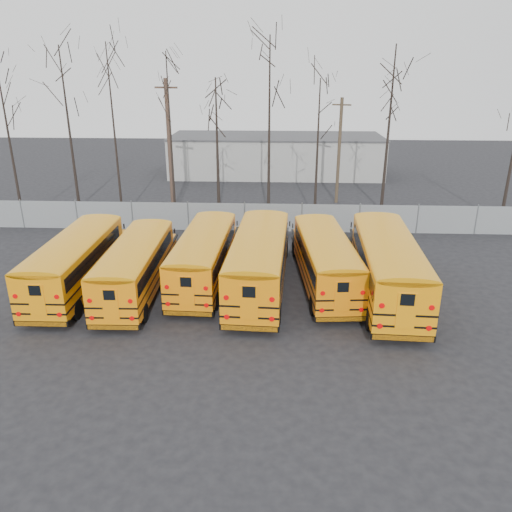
{
  "coord_description": "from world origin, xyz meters",
  "views": [
    {
      "loc": [
        2.38,
        -21.64,
        10.9
      ],
      "look_at": [
        1.23,
        2.78,
        1.6
      ],
      "focal_mm": 35.0,
      "sensor_mm": 36.0,
      "label": 1
    }
  ],
  "objects_px": {
    "bus_a": "(77,258)",
    "bus_d": "(260,257)",
    "bus_c": "(204,253)",
    "bus_f": "(387,261)",
    "bus_b": "(136,263)",
    "bus_e": "(325,256)",
    "utility_pole_left": "(169,145)",
    "utility_pole_right": "(339,150)"
  },
  "relations": [
    {
      "from": "bus_a",
      "to": "bus_b",
      "type": "bearing_deg",
      "value": -6.31
    },
    {
      "from": "bus_a",
      "to": "bus_d",
      "type": "bearing_deg",
      "value": 1.17
    },
    {
      "from": "bus_f",
      "to": "bus_a",
      "type": "bearing_deg",
      "value": -177.84
    },
    {
      "from": "bus_c",
      "to": "bus_f",
      "type": "height_order",
      "value": "bus_f"
    },
    {
      "from": "bus_d",
      "to": "utility_pole_left",
      "type": "relative_size",
      "value": 1.12
    },
    {
      "from": "bus_a",
      "to": "bus_b",
      "type": "distance_m",
      "value": 3.2
    },
    {
      "from": "bus_e",
      "to": "bus_b",
      "type": "bearing_deg",
      "value": -177.46
    },
    {
      "from": "bus_c",
      "to": "bus_d",
      "type": "height_order",
      "value": "bus_d"
    },
    {
      "from": "bus_d",
      "to": "bus_e",
      "type": "relative_size",
      "value": 1.09
    },
    {
      "from": "bus_a",
      "to": "bus_f",
      "type": "xyz_separation_m",
      "value": [
        15.75,
        -0.13,
        0.16
      ]
    },
    {
      "from": "bus_d",
      "to": "utility_pole_right",
      "type": "bearing_deg",
      "value": 74.95
    },
    {
      "from": "bus_a",
      "to": "utility_pole_right",
      "type": "height_order",
      "value": "utility_pole_right"
    },
    {
      "from": "bus_e",
      "to": "bus_a",
      "type": "bearing_deg",
      "value": 179.29
    },
    {
      "from": "bus_d",
      "to": "utility_pole_left",
      "type": "xyz_separation_m",
      "value": [
        -7.64,
        15.22,
        3.36
      ]
    },
    {
      "from": "bus_c",
      "to": "bus_f",
      "type": "distance_m",
      "value": 9.41
    },
    {
      "from": "bus_e",
      "to": "utility_pole_right",
      "type": "distance_m",
      "value": 17.94
    },
    {
      "from": "bus_e",
      "to": "utility_pole_right",
      "type": "relative_size",
      "value": 1.2
    },
    {
      "from": "bus_b",
      "to": "bus_e",
      "type": "relative_size",
      "value": 0.97
    },
    {
      "from": "bus_c",
      "to": "utility_pole_left",
      "type": "xyz_separation_m",
      "value": [
        -4.68,
        14.34,
        3.52
      ]
    },
    {
      "from": "bus_c",
      "to": "bus_a",
      "type": "bearing_deg",
      "value": -167.63
    },
    {
      "from": "bus_b",
      "to": "utility_pole_left",
      "type": "xyz_separation_m",
      "value": [
        -1.43,
        15.83,
        3.55
      ]
    },
    {
      "from": "bus_a",
      "to": "bus_f",
      "type": "distance_m",
      "value": 15.75
    },
    {
      "from": "bus_d",
      "to": "bus_f",
      "type": "height_order",
      "value": "bus_f"
    },
    {
      "from": "bus_d",
      "to": "bus_e",
      "type": "distance_m",
      "value": 3.45
    },
    {
      "from": "bus_f",
      "to": "utility_pole_left",
      "type": "bearing_deg",
      "value": 134.45
    },
    {
      "from": "bus_b",
      "to": "bus_f",
      "type": "relative_size",
      "value": 0.88
    },
    {
      "from": "utility_pole_left",
      "to": "utility_pole_right",
      "type": "relative_size",
      "value": 1.17
    },
    {
      "from": "bus_b",
      "to": "bus_f",
      "type": "bearing_deg",
      "value": -0.41
    },
    {
      "from": "bus_e",
      "to": "utility_pole_right",
      "type": "height_order",
      "value": "utility_pole_right"
    },
    {
      "from": "utility_pole_left",
      "to": "utility_pole_right",
      "type": "height_order",
      "value": "utility_pole_left"
    },
    {
      "from": "bus_c",
      "to": "bus_f",
      "type": "relative_size",
      "value": 0.9
    },
    {
      "from": "bus_b",
      "to": "bus_e",
      "type": "height_order",
      "value": "bus_e"
    },
    {
      "from": "bus_a",
      "to": "bus_e",
      "type": "bearing_deg",
      "value": 3.55
    },
    {
      "from": "bus_e",
      "to": "utility_pole_left",
      "type": "distance_m",
      "value": 18.61
    },
    {
      "from": "bus_a",
      "to": "utility_pole_left",
      "type": "bearing_deg",
      "value": 82.92
    },
    {
      "from": "bus_b",
      "to": "bus_f",
      "type": "height_order",
      "value": "bus_f"
    },
    {
      "from": "bus_e",
      "to": "utility_pole_right",
      "type": "xyz_separation_m",
      "value": [
        2.46,
        17.55,
        2.75
      ]
    },
    {
      "from": "bus_a",
      "to": "bus_d",
      "type": "distance_m",
      "value": 9.39
    },
    {
      "from": "bus_a",
      "to": "bus_f",
      "type": "height_order",
      "value": "bus_f"
    },
    {
      "from": "bus_c",
      "to": "bus_f",
      "type": "bearing_deg",
      "value": -6.02
    },
    {
      "from": "bus_c",
      "to": "bus_b",
      "type": "bearing_deg",
      "value": -153.28
    },
    {
      "from": "bus_a",
      "to": "utility_pole_left",
      "type": "relative_size",
      "value": 1.04
    }
  ]
}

